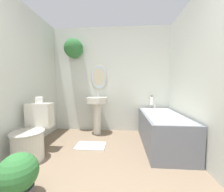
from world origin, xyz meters
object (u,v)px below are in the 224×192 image
object	(u,v)px
toilet	(32,136)
bathtub	(162,129)
pedestal_sink	(97,108)
toilet_paper_roll	(39,100)
shampoo_bottle	(152,101)
potted_plant	(18,176)

from	to	relation	value
toilet	bathtub	size ratio (longest dim) A/B	0.55
toilet	pedestal_sink	xyz separation A→B (m)	(0.77, 1.07, 0.26)
toilet	bathtub	xyz separation A→B (m)	(2.03, 0.58, -0.03)
pedestal_sink	toilet_paper_roll	size ratio (longest dim) A/B	8.27
toilet	shampoo_bottle	size ratio (longest dim) A/B	3.81
bathtub	potted_plant	distance (m)	2.11
bathtub	pedestal_sink	bearing A→B (deg)	158.62
pedestal_sink	bathtub	distance (m)	1.38
potted_plant	toilet	bearing A→B (deg)	117.42
bathtub	shampoo_bottle	size ratio (longest dim) A/B	6.90
shampoo_bottle	potted_plant	size ratio (longest dim) A/B	0.45
pedestal_sink	potted_plant	distance (m)	1.89
shampoo_bottle	toilet_paper_roll	xyz separation A→B (m)	(-1.97, -0.99, 0.10)
bathtub	shampoo_bottle	world-z (taller)	shampoo_bottle
toilet	bathtub	distance (m)	2.11
potted_plant	toilet_paper_roll	size ratio (longest dim) A/B	4.12
pedestal_sink	shampoo_bottle	bearing A→B (deg)	6.42
pedestal_sink	toilet	bearing A→B (deg)	-125.93
toilet_paper_roll	shampoo_bottle	bearing A→B (deg)	26.60
bathtub	shampoo_bottle	bearing A→B (deg)	95.63
shampoo_bottle	potted_plant	xyz separation A→B (m)	(-1.58, -1.95, -0.49)
toilet	pedestal_sink	distance (m)	1.35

